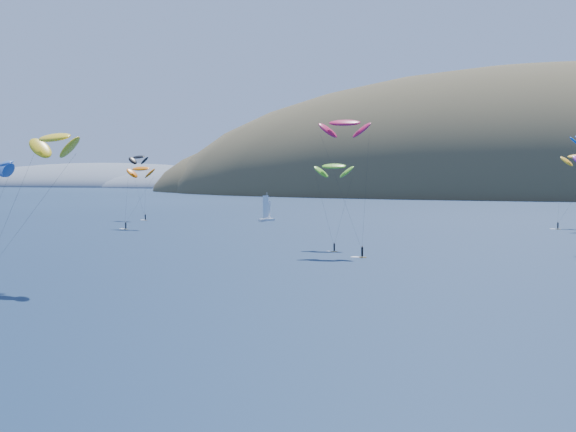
# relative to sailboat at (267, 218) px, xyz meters

# --- Properties ---
(ground) EXTENTS (2800.00, 2800.00, 0.00)m
(ground) POSITION_rel_sailboat_xyz_m (60.48, -202.80, -0.86)
(ground) COLOR black
(ground) RESTS_ON ground
(headland) EXTENTS (460.00, 250.00, 60.00)m
(headland) POSITION_rel_sailboat_xyz_m (-384.79, 547.28, -4.22)
(headland) COLOR slate
(headland) RESTS_ON ground
(sailboat) EXTENTS (7.96, 7.17, 9.50)m
(sailboat) POSITION_rel_sailboat_xyz_m (0.00, 0.00, 0.00)
(sailboat) COLOR white
(sailboat) RESTS_ON ground
(kitesurfer_1) EXTENTS (8.96, 8.82, 19.56)m
(kitesurfer_1) POSITION_rel_sailboat_xyz_m (-22.10, -43.11, 16.22)
(kitesurfer_1) COLOR orange
(kitesurfer_1) RESTS_ON ground
(kitesurfer_2) EXTENTS (12.31, 11.52, 23.83)m
(kitesurfer_2) POSITION_rel_sailboat_xyz_m (25.37, -149.50, 20.25)
(kitesurfer_2) COLOR orange
(kitesurfer_2) RESTS_ON ground
(kitesurfer_3) EXTENTS (8.41, 11.46, 19.66)m
(kitesurfer_3) POSITION_rel_sailboat_xyz_m (47.14, -81.89, 16.53)
(kitesurfer_3) COLOR orange
(kitesurfer_3) RESTS_ON ground
(kitesurfer_9) EXTENTS (11.69, 11.09, 28.72)m
(kitesurfer_9) POSITION_rel_sailboat_xyz_m (52.19, -91.56, 25.08)
(kitesurfer_9) COLOR orange
(kitesurfer_9) RESTS_ON ground
(kitesurfer_10) EXTENTS (8.95, 13.93, 20.20)m
(kitesurfer_10) POSITION_rel_sailboat_xyz_m (-4.55, -123.10, 16.94)
(kitesurfer_10) COLOR orange
(kitesurfer_10) RESTS_ON ground
(kitesurfer_12) EXTENTS (9.50, 6.66, 23.46)m
(kitesurfer_12) POSITION_rel_sailboat_xyz_m (-43.43, -7.62, 20.26)
(kitesurfer_12) COLOR orange
(kitesurfer_12) RESTS_ON ground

